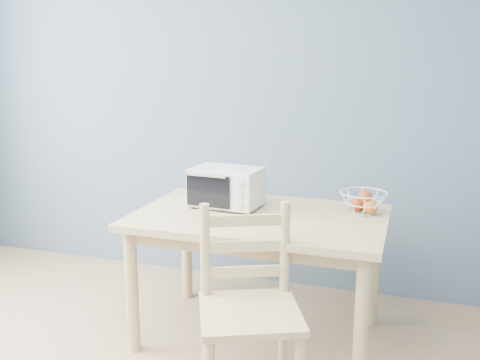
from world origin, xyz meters
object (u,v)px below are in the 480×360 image
(toaster_oven, at_px, (224,186))
(dining_chair, at_px, (249,313))
(fruit_basket, at_px, (364,201))

(toaster_oven, distance_m, dining_chair, 0.92)
(toaster_oven, relative_size, dining_chair, 0.44)
(toaster_oven, xyz_separation_m, dining_chair, (0.38, -0.73, -0.40))
(dining_chair, bearing_deg, fruit_basket, 39.67)
(fruit_basket, bearing_deg, toaster_oven, -171.70)
(fruit_basket, height_order, dining_chair, dining_chair)
(dining_chair, bearing_deg, toaster_oven, 93.41)
(fruit_basket, distance_m, dining_chair, 1.01)
(toaster_oven, xyz_separation_m, fruit_basket, (0.80, 0.12, -0.05))
(toaster_oven, bearing_deg, fruit_basket, 13.27)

